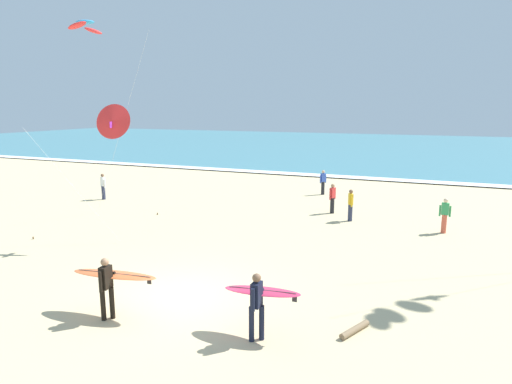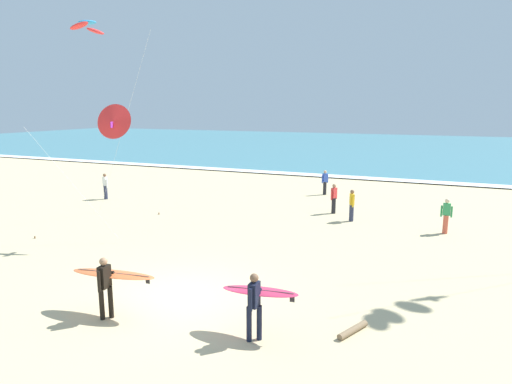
{
  "view_description": "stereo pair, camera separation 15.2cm",
  "coord_description": "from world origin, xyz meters",
  "px_view_note": "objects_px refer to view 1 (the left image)",
  "views": [
    {
      "loc": [
        6.87,
        -10.46,
        5.55
      ],
      "look_at": [
        0.79,
        4.11,
        2.51
      ],
      "focal_mm": 30.89,
      "sensor_mm": 36.0,
      "label": 1
    },
    {
      "loc": [
        7.01,
        -10.4,
        5.55
      ],
      "look_at": [
        0.79,
        4.11,
        2.51
      ],
      "focal_mm": 30.89,
      "sensor_mm": 36.0,
      "label": 2
    }
  ],
  "objects_px": {
    "kite_arc_cobalt_near": "(86,27)",
    "bystander_red_top": "(332,198)",
    "bystander_yellow_top": "(350,205)",
    "bystander_blue_top": "(323,182)",
    "surfer_trailing": "(111,279)",
    "kite_delta_scarlet_mid": "(112,121)",
    "driftwood_log": "(355,330)",
    "surfer_lead": "(259,297)",
    "bystander_white_top": "(103,186)",
    "bystander_green_top": "(445,215)"
  },
  "relations": [
    {
      "from": "bystander_red_top",
      "to": "kite_arc_cobalt_near",
      "type": "bearing_deg",
      "value": -157.93
    },
    {
      "from": "kite_arc_cobalt_near",
      "to": "bystander_white_top",
      "type": "bearing_deg",
      "value": 126.95
    },
    {
      "from": "kite_arc_cobalt_near",
      "to": "driftwood_log",
      "type": "bearing_deg",
      "value": -26.85
    },
    {
      "from": "surfer_lead",
      "to": "bystander_white_top",
      "type": "xyz_separation_m",
      "value": [
        -15.04,
        11.57,
        -0.23
      ]
    },
    {
      "from": "kite_arc_cobalt_near",
      "to": "driftwood_log",
      "type": "relative_size",
      "value": 9.0
    },
    {
      "from": "bystander_yellow_top",
      "to": "driftwood_log",
      "type": "distance_m",
      "value": 11.28
    },
    {
      "from": "surfer_trailing",
      "to": "kite_arc_cobalt_near",
      "type": "distance_m",
      "value": 15.29
    },
    {
      "from": "surfer_trailing",
      "to": "kite_arc_cobalt_near",
      "type": "relative_size",
      "value": 0.26
    },
    {
      "from": "bystander_red_top",
      "to": "bystander_blue_top",
      "type": "bearing_deg",
      "value": 109.71
    },
    {
      "from": "kite_delta_scarlet_mid",
      "to": "bystander_white_top",
      "type": "height_order",
      "value": "kite_delta_scarlet_mid"
    },
    {
      "from": "surfer_trailing",
      "to": "bystander_blue_top",
      "type": "height_order",
      "value": "surfer_trailing"
    },
    {
      "from": "bystander_white_top",
      "to": "driftwood_log",
      "type": "xyz_separation_m",
      "value": [
        17.17,
        -10.45,
        -0.73
      ]
    },
    {
      "from": "bystander_green_top",
      "to": "driftwood_log",
      "type": "height_order",
      "value": "bystander_green_top"
    },
    {
      "from": "surfer_trailing",
      "to": "bystander_white_top",
      "type": "distance_m",
      "value": 16.3
    },
    {
      "from": "bystander_red_top",
      "to": "bystander_white_top",
      "type": "xyz_separation_m",
      "value": [
        -13.75,
        -1.86,
        0.0
      ]
    },
    {
      "from": "bystander_green_top",
      "to": "bystander_red_top",
      "type": "bearing_deg",
      "value": 162.0
    },
    {
      "from": "kite_delta_scarlet_mid",
      "to": "driftwood_log",
      "type": "distance_m",
      "value": 12.05
    },
    {
      "from": "bystander_red_top",
      "to": "bystander_green_top",
      "type": "distance_m",
      "value": 5.77
    },
    {
      "from": "kite_arc_cobalt_near",
      "to": "bystander_green_top",
      "type": "height_order",
      "value": "kite_arc_cobalt_near"
    },
    {
      "from": "bystander_yellow_top",
      "to": "bystander_blue_top",
      "type": "bearing_deg",
      "value": 115.61
    },
    {
      "from": "kite_delta_scarlet_mid",
      "to": "bystander_yellow_top",
      "type": "distance_m",
      "value": 11.74
    },
    {
      "from": "surfer_trailing",
      "to": "bystander_white_top",
      "type": "height_order",
      "value": "surfer_trailing"
    },
    {
      "from": "bystander_red_top",
      "to": "bystander_blue_top",
      "type": "distance_m",
      "value": 5.12
    },
    {
      "from": "bystander_green_top",
      "to": "driftwood_log",
      "type": "xyz_separation_m",
      "value": [
        -2.06,
        -10.53,
        -0.73
      ]
    },
    {
      "from": "bystander_red_top",
      "to": "bystander_white_top",
      "type": "relative_size",
      "value": 1.0
    },
    {
      "from": "surfer_lead",
      "to": "driftwood_log",
      "type": "bearing_deg",
      "value": 27.55
    },
    {
      "from": "kite_delta_scarlet_mid",
      "to": "bystander_green_top",
      "type": "distance_m",
      "value": 14.79
    },
    {
      "from": "kite_delta_scarlet_mid",
      "to": "bystander_white_top",
      "type": "relative_size",
      "value": 3.6
    },
    {
      "from": "kite_arc_cobalt_near",
      "to": "kite_delta_scarlet_mid",
      "type": "xyz_separation_m",
      "value": [
        4.67,
        -3.92,
        -4.48
      ]
    },
    {
      "from": "surfer_lead",
      "to": "kite_arc_cobalt_near",
      "type": "distance_m",
      "value": 17.71
    },
    {
      "from": "driftwood_log",
      "to": "kite_arc_cobalt_near",
      "type": "bearing_deg",
      "value": 153.15
    },
    {
      "from": "surfer_trailing",
      "to": "bystander_white_top",
      "type": "relative_size",
      "value": 1.63
    },
    {
      "from": "kite_arc_cobalt_near",
      "to": "surfer_lead",
      "type": "bearing_deg",
      "value": -34.06
    },
    {
      "from": "surfer_lead",
      "to": "surfer_trailing",
      "type": "height_order",
      "value": "same"
    },
    {
      "from": "bystander_yellow_top",
      "to": "driftwood_log",
      "type": "height_order",
      "value": "bystander_yellow_top"
    },
    {
      "from": "bystander_blue_top",
      "to": "bystander_yellow_top",
      "type": "distance_m",
      "value": 6.76
    },
    {
      "from": "surfer_trailing",
      "to": "driftwood_log",
      "type": "bearing_deg",
      "value": 14.55
    },
    {
      "from": "bystander_red_top",
      "to": "bystander_white_top",
      "type": "height_order",
      "value": "same"
    },
    {
      "from": "bystander_green_top",
      "to": "bystander_white_top",
      "type": "distance_m",
      "value": 19.23
    },
    {
      "from": "surfer_lead",
      "to": "bystander_red_top",
      "type": "distance_m",
      "value": 13.49
    },
    {
      "from": "bystander_green_top",
      "to": "surfer_trailing",
      "type": "bearing_deg",
      "value": -124.25
    },
    {
      "from": "kite_delta_scarlet_mid",
      "to": "driftwood_log",
      "type": "height_order",
      "value": "kite_delta_scarlet_mid"
    },
    {
      "from": "kite_arc_cobalt_near",
      "to": "bystander_yellow_top",
      "type": "xyz_separation_m",
      "value": [
        12.8,
        3.43,
        -8.67
      ]
    },
    {
      "from": "kite_arc_cobalt_near",
      "to": "bystander_red_top",
      "type": "xyz_separation_m",
      "value": [
        11.61,
        4.7,
        -8.67
      ]
    },
    {
      "from": "bystander_white_top",
      "to": "bystander_blue_top",
      "type": "bearing_deg",
      "value": 29.05
    },
    {
      "from": "kite_arc_cobalt_near",
      "to": "bystander_red_top",
      "type": "distance_m",
      "value": 15.23
    },
    {
      "from": "surfer_lead",
      "to": "bystander_red_top",
      "type": "height_order",
      "value": "surfer_lead"
    },
    {
      "from": "surfer_trailing",
      "to": "driftwood_log",
      "type": "distance_m",
      "value": 6.49
    },
    {
      "from": "surfer_lead",
      "to": "surfer_trailing",
      "type": "distance_m",
      "value": 4.11
    },
    {
      "from": "surfer_trailing",
      "to": "kite_delta_scarlet_mid",
      "type": "xyz_separation_m",
      "value": [
        -4.15,
        5.3,
        3.95
      ]
    }
  ]
}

